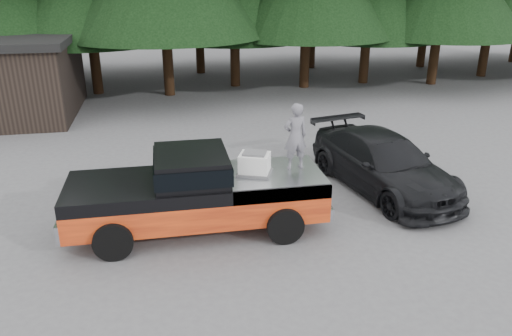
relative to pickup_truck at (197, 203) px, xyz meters
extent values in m
plane|color=#4F4F51|center=(0.72, -0.40, -0.67)|extent=(120.00, 120.00, 0.00)
cube|color=black|center=(-0.10, 0.00, 0.96)|extent=(1.66, 1.90, 0.59)
cube|color=white|center=(1.34, -0.05, 0.89)|extent=(0.83, 0.76, 0.46)
imported|color=slate|center=(2.33, 0.12, 1.45)|extent=(0.62, 0.45, 1.58)
imported|color=black|center=(5.23, 1.41, 0.10)|extent=(3.18, 5.57, 1.52)
camera|label=1|loc=(-0.61, -10.53, 5.00)|focal=35.00mm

